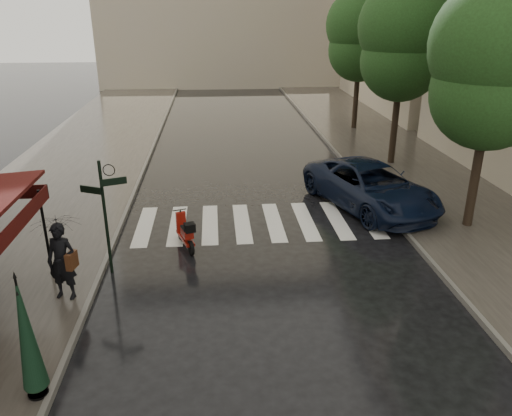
{
  "coord_description": "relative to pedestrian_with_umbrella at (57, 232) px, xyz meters",
  "views": [
    {
      "loc": [
        1.64,
        -8.97,
        6.55
      ],
      "look_at": [
        2.72,
        3.8,
        1.4
      ],
      "focal_mm": 35.0,
      "sensor_mm": 36.0,
      "label": 1
    }
  ],
  "objects": [
    {
      "name": "sidewalk_near",
      "position": [
        -2.5,
        10.33,
        -1.77
      ],
      "size": [
        6.0,
        60.0,
        0.12
      ],
      "primitive_type": "cube",
      "color": "#38332D",
      "rests_on": "ground"
    },
    {
      "name": "parasol_front",
      "position": [
        0.35,
        -3.29,
        -0.4
      ],
      "size": [
        0.44,
        0.44,
        2.44
      ],
      "color": "black",
      "rests_on": "sidewalk_near"
    },
    {
      "name": "ground",
      "position": [
        2.0,
        -1.67,
        -1.83
      ],
      "size": [
        120.0,
        120.0,
        0.0
      ],
      "primitive_type": "plane",
      "color": "black",
      "rests_on": "ground"
    },
    {
      "name": "tree_far",
      "position": [
        11.7,
        17.33,
        3.63
      ],
      "size": [
        3.8,
        3.8,
        8.16
      ],
      "color": "black",
      "rests_on": "sidewalk_far"
    },
    {
      "name": "sidewalk_far",
      "position": [
        12.25,
        10.33,
        -1.77
      ],
      "size": [
        5.5,
        60.0,
        0.12
      ],
      "primitive_type": "cube",
      "color": "#38332D",
      "rests_on": "ground"
    },
    {
      "name": "parked_car",
      "position": [
        9.0,
        5.36,
        -1.05
      ],
      "size": [
        4.31,
        6.15,
        1.56
      ],
      "primitive_type": "imported",
      "rotation": [
        0.0,
        0.0,
        0.34
      ],
      "color": "black",
      "rests_on": "ground"
    },
    {
      "name": "tree_near",
      "position": [
        11.6,
        3.33,
        3.49
      ],
      "size": [
        3.8,
        3.8,
        7.99
      ],
      "color": "black",
      "rests_on": "sidewalk_far"
    },
    {
      "name": "signpost",
      "position": [
        0.8,
        1.33,
        0.0
      ],
      "size": [
        1.17,
        0.29,
        3.1
      ],
      "color": "black",
      "rests_on": "ground"
    },
    {
      "name": "crosswalk",
      "position": [
        4.97,
        4.33,
        -1.82
      ],
      "size": [
        7.85,
        3.2,
        0.01
      ],
      "color": "silver",
      "rests_on": "ground"
    },
    {
      "name": "scooter",
      "position": [
        2.71,
        2.67,
        -1.36
      ],
      "size": [
        0.7,
        1.47,
        1.0
      ],
      "rotation": [
        0.0,
        0.0,
        0.33
      ],
      "color": "black",
      "rests_on": "ground"
    },
    {
      "name": "pedestrian_with_umbrella",
      "position": [
        0.0,
        0.0,
        0.0
      ],
      "size": [
        1.35,
        1.36,
        2.58
      ],
      "rotation": [
        0.0,
        0.0,
        -0.22
      ],
      "color": "black",
      "rests_on": "sidewalk_near"
    },
    {
      "name": "curb_near",
      "position": [
        0.55,
        10.33,
        -1.76
      ],
      "size": [
        0.12,
        60.0,
        0.16
      ],
      "primitive_type": "cube",
      "color": "#595651",
      "rests_on": "ground"
    },
    {
      "name": "curb_far",
      "position": [
        9.45,
        10.33,
        -1.76
      ],
      "size": [
        0.12,
        60.0,
        0.16
      ],
      "primitive_type": "cube",
      "color": "#595651",
      "rests_on": "ground"
    },
    {
      "name": "tree_mid",
      "position": [
        11.5,
        10.33,
        3.76
      ],
      "size": [
        3.8,
        3.8,
        8.34
      ],
      "color": "black",
      "rests_on": "sidewalk_far"
    },
    {
      "name": "parasol_back",
      "position": [
        0.35,
        -3.31,
        -0.57
      ],
      "size": [
        0.4,
        0.4,
        2.13
      ],
      "color": "black",
      "rests_on": "sidewalk_near"
    }
  ]
}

